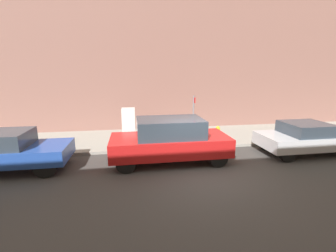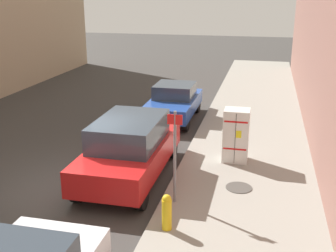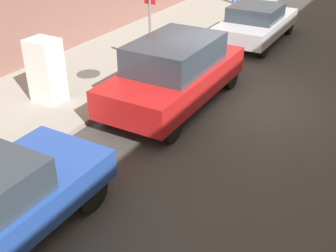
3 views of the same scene
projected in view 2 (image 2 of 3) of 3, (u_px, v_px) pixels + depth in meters
ground_plane at (78, 186)px, 11.55m from camera, size 80.00×80.00×0.00m
sidewalk_slab at (241, 202)px, 10.57m from camera, size 3.93×44.00×0.12m
discarded_refrigerator at (236, 135)px, 12.75m from camera, size 0.76×0.66×1.63m
manhole_cover at (239, 188)px, 11.20m from camera, size 0.70×0.70×0.02m
street_sign_post at (175, 152)px, 10.08m from camera, size 0.36×0.07×2.34m
fire_hydrant at (167, 212)px, 9.15m from camera, size 0.22×0.22×0.83m
parked_hatchback_blue at (174, 102)px, 17.27m from camera, size 1.77×3.89×1.47m
parked_suv_red at (130, 147)px, 11.88m from camera, size 1.94×4.62×1.75m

